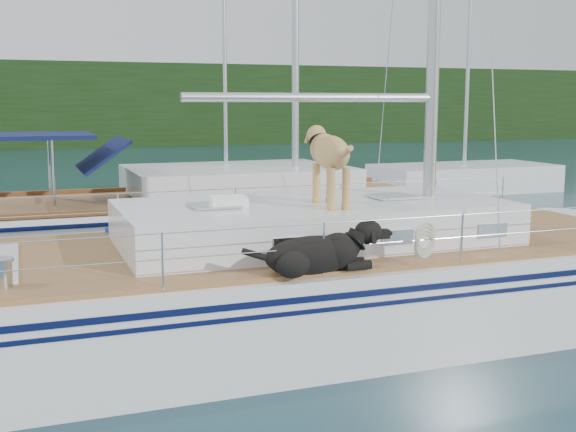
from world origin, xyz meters
name	(u,v)px	position (x,y,z in m)	size (l,w,h in m)	color
ground	(259,336)	(0.00, 0.00, 0.00)	(120.00, 120.00, 0.00)	black
tree_line	(61,105)	(0.00, 45.00, 3.00)	(90.00, 3.00, 6.00)	black
shore_bank	(62,138)	(0.00, 46.20, 0.60)	(92.00, 1.00, 1.20)	#595147
main_sailboat	(266,287)	(0.10, -0.01, 0.68)	(12.00, 3.98, 14.01)	silver
neighbor_sailboat	(196,221)	(0.56, 6.06, 0.63)	(11.00, 3.50, 13.30)	silver
bg_boat_center	(226,178)	(4.00, 16.00, 0.45)	(7.20, 3.00, 11.65)	silver
bg_boat_east	(464,178)	(12.00, 13.00, 0.46)	(6.40, 3.00, 11.65)	silver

